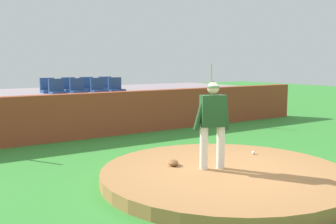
{
  "coord_description": "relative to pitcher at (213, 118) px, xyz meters",
  "views": [
    {
      "loc": [
        -4.89,
        -5.42,
        2.25
      ],
      "look_at": [
        0.0,
        1.95,
        1.13
      ],
      "focal_mm": 41.35,
      "sensor_mm": 36.0,
      "label": 1
    }
  ],
  "objects": [
    {
      "name": "pitcher",
      "position": [
        0.0,
        0.0,
        0.0
      ],
      "size": [
        0.71,
        0.41,
        1.69
      ],
      "rotation": [
        0.0,
        0.0,
        -0.39
      ],
      "color": "white",
      "rests_on": "pitchers_mound"
    },
    {
      "name": "stadium_chair_3",
      "position": [
        1.2,
        6.61,
        0.2
      ],
      "size": [
        0.48,
        0.44,
        0.5
      ],
      "rotation": [
        0.0,
        0.0,
        3.14
      ],
      "color": "navy",
      "rests_on": "bleacher_platform"
    },
    {
      "name": "baseball",
      "position": [
        1.53,
        0.4,
        -0.95
      ],
      "size": [
        0.07,
        0.07,
        0.07
      ],
      "primitive_type": "sphere",
      "color": "white",
      "rests_on": "pitchers_mound"
    },
    {
      "name": "stadium_chair_4",
      "position": [
        -0.9,
        7.48,
        0.2
      ],
      "size": [
        0.48,
        0.44,
        0.5
      ],
      "rotation": [
        0.0,
        0.0,
        3.14
      ],
      "color": "navy",
      "rests_on": "bleacher_platform"
    },
    {
      "name": "stadium_chair_2",
      "position": [
        0.54,
        6.59,
        0.2
      ],
      "size": [
        0.48,
        0.44,
        0.5
      ],
      "rotation": [
        0.0,
        0.0,
        3.14
      ],
      "color": "navy",
      "rests_on": "bleacher_platform"
    },
    {
      "name": "bleacher_platform",
      "position": [
        0.17,
        8.24,
        -0.58
      ],
      "size": [
        14.27,
        4.34,
        1.26
      ],
      "primitive_type": "cube",
      "color": "gray",
      "rests_on": "ground_plane"
    },
    {
      "name": "fence_post_right",
      "position": [
        4.47,
        5.42,
        0.58
      ],
      "size": [
        0.06,
        0.06,
        0.87
      ],
      "primitive_type": "cylinder",
      "color": "silver",
      "rests_on": "brick_barrier"
    },
    {
      "name": "stadium_chair_1",
      "position": [
        -0.18,
        6.59,
        0.2
      ],
      "size": [
        0.48,
        0.44,
        0.5
      ],
      "rotation": [
        0.0,
        0.0,
        3.14
      ],
      "color": "navy",
      "rests_on": "bleacher_platform"
    },
    {
      "name": "ground_plane",
      "position": [
        0.17,
        -0.16,
        -1.22
      ],
      "size": [
        60.0,
        60.0,
        0.0
      ],
      "primitive_type": "plane",
      "color": "#358931"
    },
    {
      "name": "stadium_chair_7",
      "position": [
        1.23,
        7.5,
        0.2
      ],
      "size": [
        0.48,
        0.44,
        0.5
      ],
      "rotation": [
        0.0,
        0.0,
        3.14
      ],
      "color": "navy",
      "rests_on": "bleacher_platform"
    },
    {
      "name": "pitchers_mound",
      "position": [
        0.17,
        -0.16,
        -1.1
      ],
      "size": [
        4.73,
        4.73,
        0.23
      ],
      "primitive_type": "cylinder",
      "color": "#A87141",
      "rests_on": "ground_plane"
    },
    {
      "name": "fielding_glove",
      "position": [
        -0.49,
        0.61,
        -0.93
      ],
      "size": [
        0.33,
        0.36,
        0.11
      ],
      "primitive_type": "ellipsoid",
      "rotation": [
        0.0,
        0.0,
        4.11
      ],
      "color": "brown",
      "rests_on": "pitchers_mound"
    },
    {
      "name": "stadium_chair_0",
      "position": [
        -0.87,
        6.58,
        0.2
      ],
      "size": [
        0.48,
        0.44,
        0.5
      ],
      "rotation": [
        0.0,
        0.0,
        3.14
      ],
      "color": "navy",
      "rests_on": "bleacher_platform"
    },
    {
      "name": "stadium_chair_6",
      "position": [
        0.5,
        7.48,
        0.2
      ],
      "size": [
        0.48,
        0.44,
        0.5
      ],
      "rotation": [
        0.0,
        0.0,
        3.14
      ],
      "color": "navy",
      "rests_on": "bleacher_platform"
    },
    {
      "name": "stadium_chair_5",
      "position": [
        -0.16,
        7.49,
        0.2
      ],
      "size": [
        0.48,
        0.44,
        0.5
      ],
      "rotation": [
        0.0,
        0.0,
        3.14
      ],
      "color": "navy",
      "rests_on": "bleacher_platform"
    },
    {
      "name": "brick_barrier",
      "position": [
        0.17,
        5.42,
        -0.54
      ],
      "size": [
        16.72,
        0.4,
        1.36
      ],
      "primitive_type": "cube",
      "color": "#953F25",
      "rests_on": "ground_plane"
    }
  ]
}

